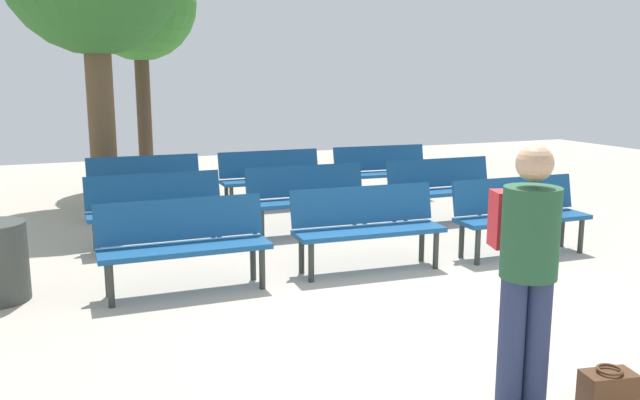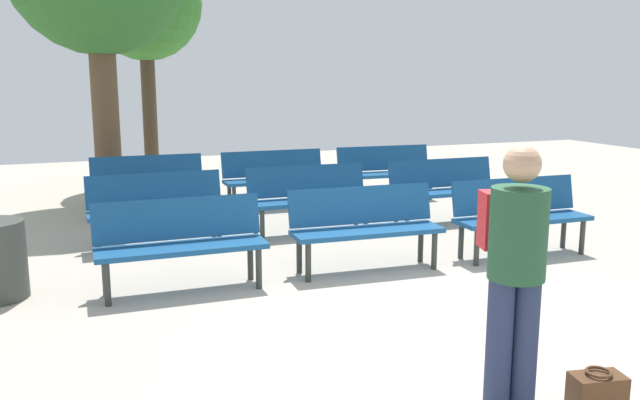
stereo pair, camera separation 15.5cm
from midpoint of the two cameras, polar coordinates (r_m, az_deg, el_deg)
ground_plane at (r=5.78m, az=10.84°, el=-10.18°), size 24.00×24.00×0.00m
bench_r0_c0 at (r=6.45m, az=-11.21°, el=-3.28°), size 1.61×0.50×0.87m
bench_r0_c1 at (r=7.01m, az=4.52°, el=-1.98°), size 1.62×0.57×0.87m
bench_r0_c2 at (r=7.91m, az=17.31°, el=-0.97°), size 1.61×0.53×0.87m
bench_r1_c0 at (r=8.16m, az=-13.34°, el=-0.42°), size 1.60×0.49×0.87m
bench_r1_c1 at (r=8.59m, az=-0.41°, el=0.44°), size 1.61×0.51×0.87m
bench_r1_c2 at (r=9.42m, az=11.12°, el=1.16°), size 1.61×0.51×0.87m
bench_r2_c0 at (r=9.94m, az=-14.10°, el=1.53°), size 1.61×0.53×0.87m
bench_r2_c1 at (r=10.28m, az=-3.49°, el=2.14°), size 1.61×0.50×0.87m
bench_r2_c2 at (r=10.97m, az=6.08°, el=2.64°), size 1.63×0.57×0.87m
tree_1 at (r=12.72m, az=-14.48°, el=15.89°), size 2.04×2.04×4.31m
visitor_with_backpack at (r=4.18m, az=17.38°, el=-5.17°), size 0.45×0.59×1.65m
handbag at (r=4.56m, az=23.62°, el=-15.05°), size 0.35×0.24×0.29m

